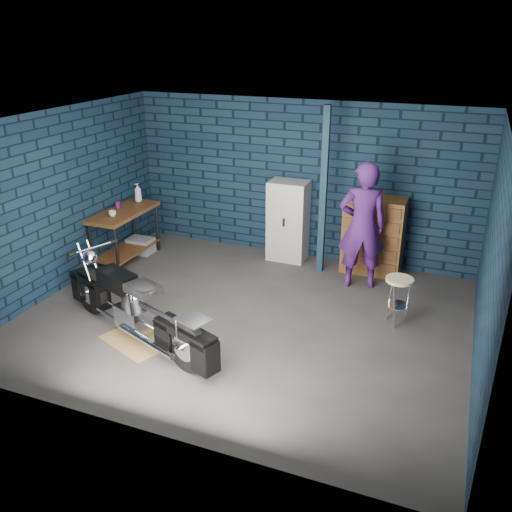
% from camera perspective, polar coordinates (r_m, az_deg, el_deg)
% --- Properties ---
extents(ground, '(6.00, 6.00, 0.00)m').
position_cam_1_polar(ground, '(7.65, -1.21, -6.51)').
color(ground, '#464441').
rests_on(ground, ground).
extents(room_walls, '(6.02, 5.01, 2.71)m').
position_cam_1_polar(room_walls, '(7.41, 0.34, 8.43)').
color(room_walls, '#0F2134').
rests_on(room_walls, ground).
extents(support_post, '(0.10, 0.10, 2.70)m').
position_cam_1_polar(support_post, '(8.68, 7.13, 6.65)').
color(support_post, '#122B39').
rests_on(support_post, ground).
extents(workbench, '(0.60, 1.40, 0.91)m').
position_cam_1_polar(workbench, '(9.56, -13.54, 2.07)').
color(workbench, brown).
rests_on(workbench, ground).
extents(drip_mat, '(1.08, 0.96, 0.01)m').
position_cam_1_polar(drip_mat, '(7.31, -12.20, -8.58)').
color(drip_mat, olive).
rests_on(drip_mat, ground).
extents(motorcycle, '(2.52, 1.51, 1.08)m').
position_cam_1_polar(motorcycle, '(7.05, -12.56, -4.86)').
color(motorcycle, black).
rests_on(motorcycle, ground).
extents(person, '(0.83, 0.67, 1.98)m').
position_cam_1_polar(person, '(8.35, 11.12, 3.12)').
color(person, '#481B67').
rests_on(person, ground).
extents(storage_bin, '(0.44, 0.31, 0.28)m').
position_cam_1_polar(storage_bin, '(9.96, -12.05, 1.09)').
color(storage_bin, gray).
rests_on(storage_bin, ground).
extents(locker, '(0.65, 0.46, 1.39)m').
position_cam_1_polar(locker, '(9.31, 3.39, 3.70)').
color(locker, silver).
rests_on(locker, ground).
extents(tool_chest, '(0.95, 0.53, 1.27)m').
position_cam_1_polar(tool_chest, '(9.02, 12.22, 2.12)').
color(tool_chest, brown).
rests_on(tool_chest, ground).
extents(shop_stool, '(0.48, 0.48, 0.68)m').
position_cam_1_polar(shop_stool, '(7.62, 14.66, -4.58)').
color(shop_stool, beige).
rests_on(shop_stool, ground).
extents(cup_a, '(0.16, 0.16, 0.09)m').
position_cam_1_polar(cup_a, '(9.16, -14.88, 4.35)').
color(cup_a, beige).
rests_on(cup_a, workbench).
extents(mug_purple, '(0.08, 0.08, 0.11)m').
position_cam_1_polar(mug_purple, '(9.58, -14.37, 5.25)').
color(mug_purple, '#591862').
rests_on(mug_purple, workbench).
extents(bottle, '(0.17, 0.17, 0.32)m').
position_cam_1_polar(bottle, '(9.84, -12.32, 6.57)').
color(bottle, gray).
rests_on(bottle, workbench).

